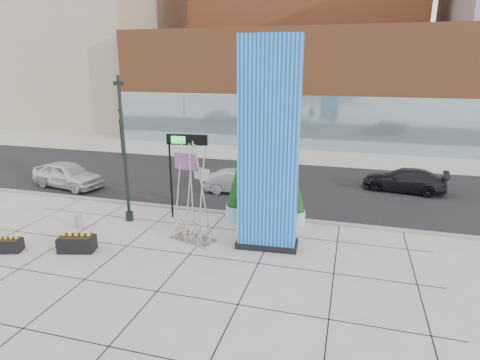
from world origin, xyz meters
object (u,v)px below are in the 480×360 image
(public_art_sculpture, at_px, (193,215))
(car_white_west, at_px, (67,175))
(car_silver_mid, at_px, (238,182))
(lamp_post, at_px, (125,164))
(concrete_bollard, at_px, (79,222))
(overhead_street_sign, at_px, (183,147))
(blue_pylon, at_px, (269,151))

(public_art_sculpture, bearing_deg, car_white_west, 171.73)
(public_art_sculpture, height_order, car_silver_mid, public_art_sculpture)
(public_art_sculpture, bearing_deg, car_silver_mid, 107.87)
(car_white_west, relative_size, car_silver_mid, 1.18)
(lamp_post, xyz_separation_m, car_silver_mid, (4.11, 6.00, -2.30))
(concrete_bollard, distance_m, overhead_street_sign, 6.26)
(blue_pylon, relative_size, overhead_street_sign, 2.01)
(lamp_post, distance_m, concrete_bollard, 3.57)
(lamp_post, relative_size, public_art_sculpture, 1.59)
(lamp_post, bearing_deg, public_art_sculpture, -18.24)
(blue_pylon, height_order, car_white_west, blue_pylon)
(blue_pylon, relative_size, car_white_west, 1.82)
(blue_pylon, xyz_separation_m, public_art_sculpture, (-3.38, -0.26, -3.10))
(car_silver_mid, bearing_deg, concrete_bollard, 132.46)
(blue_pylon, height_order, overhead_street_sign, blue_pylon)
(overhead_street_sign, relative_size, car_white_west, 0.90)
(public_art_sculpture, distance_m, concrete_bollard, 5.98)
(blue_pylon, relative_size, lamp_post, 1.22)
(car_silver_mid, bearing_deg, lamp_post, 136.02)
(overhead_street_sign, distance_m, car_silver_mid, 6.02)
(blue_pylon, bearing_deg, car_silver_mid, 111.33)
(concrete_bollard, bearing_deg, blue_pylon, 3.09)
(blue_pylon, distance_m, lamp_post, 7.68)
(public_art_sculpture, bearing_deg, concrete_bollard, -159.69)
(lamp_post, height_order, concrete_bollard, lamp_post)
(blue_pylon, relative_size, public_art_sculpture, 1.94)
(public_art_sculpture, relative_size, car_silver_mid, 1.11)
(blue_pylon, height_order, lamp_post, blue_pylon)
(lamp_post, height_order, car_white_west, lamp_post)
(blue_pylon, xyz_separation_m, overhead_street_sign, (-4.79, 2.14, -0.51))
(blue_pylon, distance_m, concrete_bollard, 10.12)
(blue_pylon, bearing_deg, car_white_west, 156.18)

